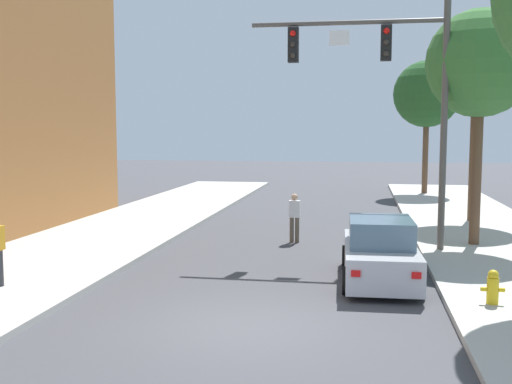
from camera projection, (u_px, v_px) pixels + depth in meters
ground_plane at (244, 325)px, 11.84m from camera, size 120.00×120.00×0.00m
traffic_signal_mast at (389, 77)px, 18.34m from camera, size 5.89×0.38×7.50m
car_lead_silver at (380, 253)px, 15.14m from camera, size 1.94×4.29×1.60m
pedestrian_crossing_road at (294, 215)px, 20.39m from camera, size 0.36×0.22×1.64m
fire_hydrant at (493, 287)px, 12.74m from camera, size 0.48×0.24×0.72m
street_tree_second at (480, 65)px, 18.85m from camera, size 3.32×3.32×7.30m
street_tree_third at (477, 65)px, 23.80m from camera, size 3.73×3.73×8.00m
street_tree_farthest at (427, 94)px, 34.38m from camera, size 3.74×3.74×7.45m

